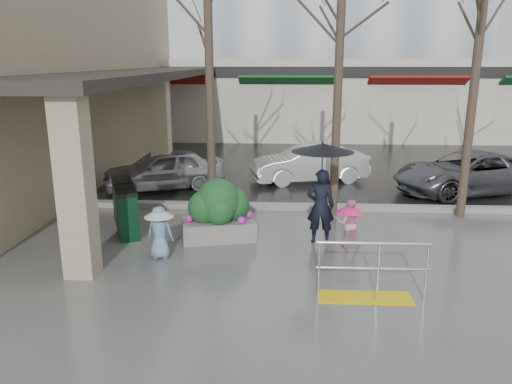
# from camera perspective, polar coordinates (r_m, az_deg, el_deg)

# --- Properties ---
(ground) EXTENTS (120.00, 120.00, 0.00)m
(ground) POSITION_cam_1_polar(r_m,az_deg,el_deg) (9.91, 3.72, -8.67)
(ground) COLOR #51514F
(ground) RESTS_ON ground
(street_asphalt) EXTENTS (120.00, 36.00, 0.01)m
(street_asphalt) POSITION_cam_1_polar(r_m,az_deg,el_deg) (31.34, 3.41, 7.60)
(street_asphalt) COLOR black
(street_asphalt) RESTS_ON ground
(curb) EXTENTS (120.00, 0.30, 0.15)m
(curb) POSITION_cam_1_polar(r_m,az_deg,el_deg) (13.65, 3.60, -1.67)
(curb) COLOR gray
(curb) RESTS_ON ground
(near_building) EXTENTS (6.00, 18.00, 8.00)m
(near_building) POSITION_cam_1_polar(r_m,az_deg,el_deg) (19.25, -25.01, 13.66)
(near_building) COLOR tan
(near_building) RESTS_ON ground
(canopy_slab) EXTENTS (2.80, 18.00, 0.25)m
(canopy_slab) POSITION_cam_1_polar(r_m,az_deg,el_deg) (17.72, -12.45, 13.46)
(canopy_slab) COLOR #2D2823
(canopy_slab) RESTS_ON pillar_front
(pillar_front) EXTENTS (0.55, 0.55, 3.50)m
(pillar_front) POSITION_cam_1_polar(r_m,az_deg,el_deg) (9.64, -19.94, 0.73)
(pillar_front) COLOR tan
(pillar_front) RESTS_ON ground
(pillar_back) EXTENTS (0.55, 0.55, 3.50)m
(pillar_back) POSITION_cam_1_polar(r_m,az_deg,el_deg) (15.71, -10.81, 6.54)
(pillar_back) COLOR tan
(pillar_back) RESTS_ON ground
(storefront_row) EXTENTS (34.00, 6.74, 4.00)m
(storefront_row) POSITION_cam_1_polar(r_m,az_deg,el_deg) (27.21, 7.80, 10.64)
(storefront_row) COLOR beige
(storefront_row) RESTS_ON ground
(handrail) EXTENTS (1.90, 0.50, 1.03)m
(handrail) POSITION_cam_1_polar(r_m,az_deg,el_deg) (8.79, 12.84, -9.55)
(handrail) COLOR yellow
(handrail) RESTS_ON ground
(tree_west) EXTENTS (3.20, 3.20, 6.80)m
(tree_west) POSITION_cam_1_polar(r_m,az_deg,el_deg) (12.88, -5.51, 19.83)
(tree_west) COLOR #382B21
(tree_west) RESTS_ON ground
(tree_midwest) EXTENTS (3.20, 3.20, 7.00)m
(tree_midwest) POSITION_cam_1_polar(r_m,az_deg,el_deg) (12.83, 9.73, 20.39)
(tree_midwest) COLOR #382B21
(tree_midwest) RESTS_ON ground
(tree_mideast) EXTENTS (3.20, 3.20, 6.50)m
(tree_mideast) POSITION_cam_1_polar(r_m,az_deg,el_deg) (13.54, 24.35, 17.45)
(tree_mideast) COLOR #382B21
(tree_mideast) RESTS_ON ground
(woman) EXTENTS (1.36, 1.36, 2.28)m
(woman) POSITION_cam_1_polar(r_m,az_deg,el_deg) (10.91, 7.50, 1.32)
(woman) COLOR black
(woman) RESTS_ON ground
(child_pink) EXTENTS (0.60, 0.60, 1.07)m
(child_pink) POSITION_cam_1_polar(r_m,az_deg,el_deg) (10.96, 10.60, -3.16)
(child_pink) COLOR pink
(child_pink) RESTS_ON ground
(child_blue) EXTENTS (0.61, 0.61, 1.11)m
(child_blue) POSITION_cam_1_polar(r_m,az_deg,el_deg) (10.36, -10.97, -4.00)
(child_blue) COLOR #668CB5
(child_blue) RESTS_ON ground
(planter) EXTENTS (1.76, 1.16, 1.42)m
(planter) POSITION_cam_1_polar(r_m,az_deg,el_deg) (11.25, -4.26, -2.12)
(planter) COLOR gray
(planter) RESTS_ON ground
(news_boxes) EXTENTS (1.20, 2.03, 1.12)m
(news_boxes) POSITION_cam_1_polar(r_m,az_deg,el_deg) (12.33, -14.77, -1.61)
(news_boxes) COLOR #0B331B
(news_boxes) RESTS_ON ground
(car_a) EXTENTS (3.98, 2.69, 1.26)m
(car_a) POSITION_cam_1_polar(r_m,az_deg,el_deg) (15.92, -10.51, 2.56)
(car_a) COLOR #9D9EA2
(car_a) RESTS_ON ground
(car_b) EXTENTS (4.04, 2.29, 1.26)m
(car_b) POSITION_cam_1_polar(r_m,az_deg,el_deg) (16.69, 6.16, 3.29)
(car_b) COLOR white
(car_b) RESTS_ON ground
(car_c) EXTENTS (4.95, 3.35, 1.26)m
(car_c) POSITION_cam_1_polar(r_m,az_deg,el_deg) (16.50, 23.06, 2.04)
(car_c) COLOR #505257
(car_c) RESTS_ON ground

